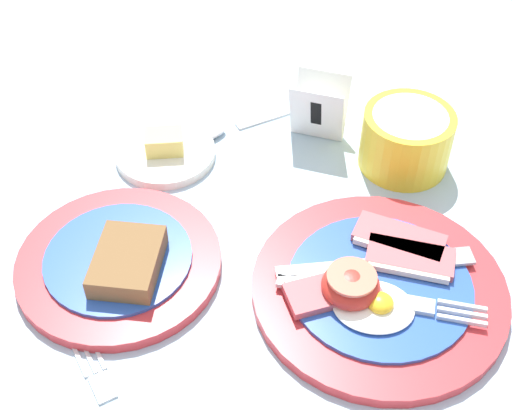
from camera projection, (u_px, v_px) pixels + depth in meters
The scene contains 7 objects.
ground_plane at pixel (285, 269), 0.67m from camera, with size 3.00×3.00×0.00m, color #A3BCD1.
breakfast_plate at pixel (377, 287), 0.65m from camera, with size 0.23×0.23×0.04m.
bread_plate at pixel (120, 262), 0.67m from camera, with size 0.19×0.19×0.04m.
sugar_cup at pixel (406, 138), 0.76m from camera, with size 0.10×0.10×0.07m.
butter_dish at pixel (165, 151), 0.78m from camera, with size 0.11×0.11×0.03m.
number_card at pixel (319, 109), 0.79m from camera, with size 0.07×0.06×0.07m.
teaspoon_by_saucer at pixel (219, 130), 0.81m from camera, with size 0.17×0.12×0.01m.
Camera 1 is at (0.02, -0.43, 0.52)m, focal length 50.00 mm.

